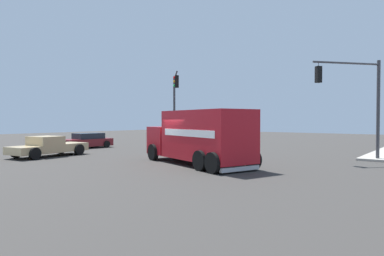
# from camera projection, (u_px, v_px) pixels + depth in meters

# --- Properties ---
(ground_plane) EXTENTS (100.00, 100.00, 0.00)m
(ground_plane) POSITION_uv_depth(u_px,v_px,m) (185.00, 163.00, 19.21)
(ground_plane) COLOR #33302D
(delivery_truck) EXTENTS (8.11, 5.00, 3.00)m
(delivery_truck) POSITION_uv_depth(u_px,v_px,m) (199.00, 137.00, 18.63)
(delivery_truck) COLOR #AD141E
(delivery_truck) RESTS_ON ground
(traffic_light_primary) EXTENTS (2.98, 3.55, 5.95)m
(traffic_light_primary) POSITION_uv_depth(u_px,v_px,m) (358.00, 93.00, 20.11)
(traffic_light_primary) COLOR #38383D
(traffic_light_primary) RESTS_ON sidewalk_corner_near
(traffic_light_secondary) EXTENTS (3.34, 3.54, 6.44)m
(traffic_light_secondary) POSITION_uv_depth(u_px,v_px,m) (175.00, 100.00, 29.03)
(traffic_light_secondary) COLOR #38383D
(traffic_light_secondary) RESTS_ON ground
(pickup_tan) EXTENTS (2.71, 5.39, 1.38)m
(pickup_tan) POSITION_uv_depth(u_px,v_px,m) (48.00, 146.00, 22.89)
(pickup_tan) COLOR tan
(pickup_tan) RESTS_ON ground
(sedan_maroon) EXTENTS (2.30, 4.43, 1.31)m
(sedan_maroon) POSITION_uv_depth(u_px,v_px,m) (87.00, 141.00, 29.89)
(sedan_maroon) COLOR maroon
(sedan_maroon) RESTS_ON ground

